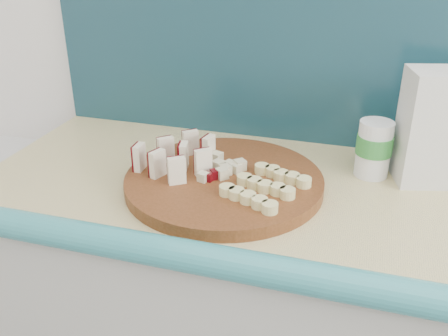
% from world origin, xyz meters
% --- Properties ---
extents(cutting_board, '(0.57, 0.57, 0.03)m').
position_xyz_m(cutting_board, '(-0.43, 1.47, 0.92)').
color(cutting_board, '#4E2910').
rests_on(cutting_board, kitchen_counter).
extents(apple_wedges, '(0.18, 0.19, 0.06)m').
position_xyz_m(apple_wedges, '(-0.54, 1.48, 0.97)').
color(apple_wedges, '#FEEECB').
rests_on(apple_wedges, cutting_board).
extents(apple_chunks, '(0.07, 0.07, 0.02)m').
position_xyz_m(apple_chunks, '(-0.46, 1.48, 0.95)').
color(apple_chunks, beige).
rests_on(apple_chunks, cutting_board).
extents(banana_slices, '(0.18, 0.19, 0.02)m').
position_xyz_m(banana_slices, '(-0.33, 1.43, 0.95)').
color(banana_slices, '#EFE392').
rests_on(banana_slices, cutting_board).
extents(flour_bag, '(0.17, 0.14, 0.26)m').
position_xyz_m(flour_bag, '(0.01, 1.63, 1.04)').
color(flour_bag, silver).
rests_on(flour_bag, kitchen_counter).
extents(canister, '(0.08, 0.08, 0.13)m').
position_xyz_m(canister, '(-0.12, 1.62, 0.98)').
color(canister, white).
rests_on(canister, kitchen_counter).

